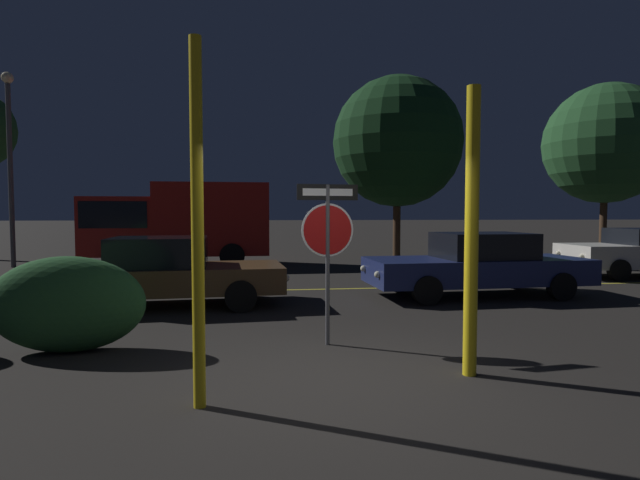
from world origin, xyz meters
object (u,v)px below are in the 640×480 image
(yellow_pole_right, at_px, (472,232))
(tree_2, at_px, (606,144))
(hedge_bush_1, at_px, (67,304))
(passing_car_3, at_px, (478,265))
(delivery_truck, at_px, (178,221))
(stop_sign, at_px, (328,231))
(street_lamp, at_px, (10,151))
(yellow_pole_left, at_px, (197,225))
(passing_car_2, at_px, (165,272))
(tree_1, at_px, (397,142))

(yellow_pole_right, bearing_deg, tree_2, 49.43)
(yellow_pole_right, height_order, tree_2, tree_2)
(hedge_bush_1, bearing_deg, passing_car_3, 25.81)
(passing_car_3, relative_size, delivery_truck, 0.79)
(stop_sign, height_order, street_lamp, street_lamp)
(tree_2, bearing_deg, street_lamp, -172.01)
(hedge_bush_1, bearing_deg, stop_sign, -1.22)
(yellow_pole_left, bearing_deg, tree_2, 44.91)
(passing_car_2, distance_m, tree_1, 13.72)
(passing_car_3, relative_size, tree_1, 0.66)
(hedge_bush_1, relative_size, delivery_truck, 0.32)
(yellow_pole_left, relative_size, tree_1, 0.46)
(street_lamp, distance_m, tree_1, 14.45)
(hedge_bush_1, xyz_separation_m, delivery_truck, (-0.21, 11.14, 0.93))
(passing_car_3, bearing_deg, yellow_pole_right, 151.88)
(tree_1, bearing_deg, hedge_bush_1, -121.79)
(passing_car_2, distance_m, passing_car_3, 6.71)
(delivery_truck, distance_m, tree_1, 9.66)
(delivery_truck, bearing_deg, street_lamp, 87.88)
(passing_car_2, relative_size, delivery_truck, 0.75)
(tree_1, bearing_deg, street_lamp, -170.20)
(yellow_pole_right, relative_size, hedge_bush_1, 1.62)
(passing_car_3, relative_size, street_lamp, 0.76)
(stop_sign, xyz_separation_m, hedge_bush_1, (-3.48, 0.07, -0.96))
(hedge_bush_1, xyz_separation_m, passing_car_3, (7.41, 3.58, 0.06))
(yellow_pole_right, xyz_separation_m, tree_2, (13.95, 16.29, 3.47))
(yellow_pole_left, height_order, tree_2, tree_2)
(yellow_pole_left, bearing_deg, yellow_pole_right, 10.83)
(yellow_pole_left, xyz_separation_m, yellow_pole_right, (2.96, 0.57, -0.11))
(stop_sign, height_order, tree_2, tree_2)
(yellow_pole_right, distance_m, delivery_truck, 13.72)
(passing_car_2, distance_m, delivery_truck, 8.03)
(hedge_bush_1, bearing_deg, tree_2, 37.94)
(yellow_pole_left, xyz_separation_m, tree_2, (16.91, 16.86, 3.37))
(stop_sign, distance_m, yellow_pole_left, 2.60)
(stop_sign, distance_m, tree_2, 21.61)
(hedge_bush_1, distance_m, tree_2, 24.32)
(yellow_pole_left, distance_m, passing_car_2, 5.61)
(yellow_pole_right, bearing_deg, stop_sign, 133.06)
(passing_car_3, bearing_deg, yellow_pole_left, 134.13)
(yellow_pole_left, relative_size, delivery_truck, 0.55)
(stop_sign, bearing_deg, passing_car_3, 36.80)
(hedge_bush_1, bearing_deg, delivery_truck, 91.11)
(yellow_pole_right, distance_m, tree_1, 16.05)
(yellow_pole_right, height_order, passing_car_2, yellow_pole_right)
(tree_2, bearing_deg, stop_sign, -136.13)
(stop_sign, bearing_deg, street_lamp, 122.89)
(stop_sign, bearing_deg, delivery_truck, 102.08)
(yellow_pole_right, xyz_separation_m, passing_car_2, (-4.19, 4.81, -0.95))
(hedge_bush_1, xyz_separation_m, passing_car_2, (0.71, 3.21, 0.04))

